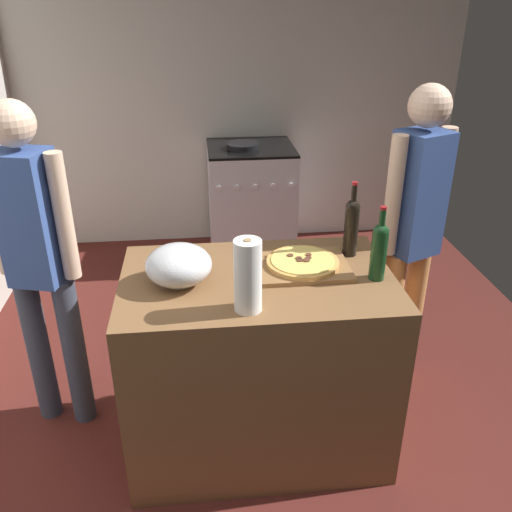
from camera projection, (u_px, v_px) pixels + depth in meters
ground_plane at (242, 337)px, 3.47m from camera, size 3.87×3.74×0.02m
kitchen_wall_rear at (223, 86)px, 4.34m from camera, size 3.87×0.10×2.60m
counter at (258, 362)px, 2.50m from camera, size 1.17×0.73×0.90m
cutting_board at (302, 266)px, 2.37m from camera, size 0.40×0.32×0.02m
pizza at (303, 262)px, 2.36m from camera, size 0.32×0.32×0.03m
mixing_bowl at (179, 265)px, 2.21m from camera, size 0.27×0.27×0.17m
paper_towel_roll at (248, 276)px, 2.00m from camera, size 0.11×0.11×0.29m
wine_bottle_amber at (351, 224)px, 2.43m from camera, size 0.06×0.06×0.35m
wine_bottle_dark at (379, 249)px, 2.23m from camera, size 0.07×0.07×0.32m
stove at (251, 201)px, 4.37m from camera, size 0.67×0.64×0.95m
person_in_stripes at (37, 255)px, 2.42m from camera, size 0.38×0.25×1.61m
person_in_red at (413, 228)px, 2.67m from camera, size 0.36×0.27×1.63m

